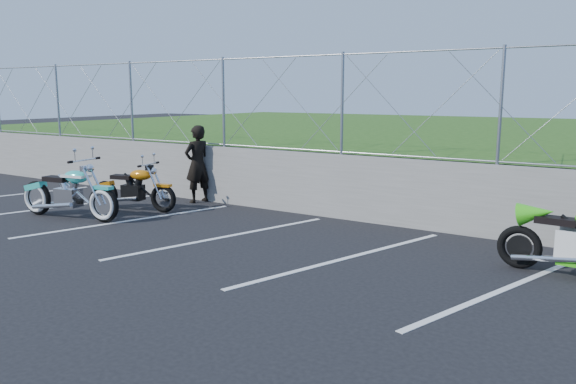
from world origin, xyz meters
The scene contains 8 objects.
ground centered at (0.00, 0.00, 0.00)m, with size 90.00×90.00×0.00m, color black.
retaining_wall centered at (0.00, 3.50, 0.65)m, with size 30.00×0.22×1.30m, color slate.
grass_field centered at (0.00, 13.50, 0.65)m, with size 30.00×20.00×1.30m, color #244A13.
chain_link_fence centered at (0.00, 3.50, 2.30)m, with size 28.00×0.03×2.00m.
parking_lines centered at (1.20, 1.00, 0.00)m, with size 18.29×4.31×0.01m.
cruiser_turquoise centered at (-3.55, 0.49, 0.49)m, with size 2.46×0.78×1.23m.
naked_orange centered at (-3.09, 1.77, 0.44)m, with size 2.04×0.72×1.03m.
person_standing centered at (-2.56, 3.20, 0.89)m, with size 0.65×0.43×1.79m, color black.
Camera 1 is at (6.14, -6.49, 2.51)m, focal length 35.00 mm.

